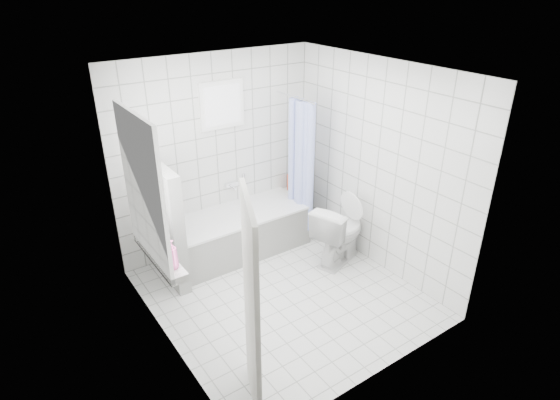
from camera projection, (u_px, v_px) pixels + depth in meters
ground at (283, 294)px, 5.54m from camera, size 3.00×3.00×0.00m
ceiling at (283, 71)px, 4.40m from camera, size 3.00×3.00×0.00m
wall_back at (217, 155)px, 6.08m from camera, size 2.80×0.02×2.60m
wall_front at (387, 260)px, 3.86m from camera, size 2.80×0.02×2.60m
wall_left at (157, 233)px, 4.26m from camera, size 0.02×3.00×2.60m
wall_right at (377, 167)px, 5.69m from camera, size 0.02×3.00×2.60m
window_left at (146, 191)px, 4.37m from camera, size 0.01×0.90×1.40m
window_back at (223, 105)px, 5.81m from camera, size 0.50×0.01×0.50m
window_sill at (160, 256)px, 4.72m from camera, size 0.18×1.02×0.08m
door at (251, 312)px, 3.73m from camera, size 0.37×0.75×2.00m
bathtub at (239, 232)px, 6.28m from camera, size 1.89×0.77×0.58m
partition_wall at (166, 225)px, 5.53m from camera, size 0.15×0.85×1.50m
tiled_ledge at (292, 206)px, 7.02m from camera, size 0.40×0.24×0.55m
toilet at (339, 233)px, 6.03m from camera, size 0.92×0.70×0.83m
curtain_rod at (295, 97)px, 5.96m from camera, size 0.02×0.80×0.02m
shower_curtain at (300, 166)px, 6.26m from camera, size 0.14×0.48×1.78m
tub_faucet at (231, 184)px, 6.33m from camera, size 0.18×0.06×0.06m
sill_bottles at (160, 243)px, 4.62m from camera, size 0.18×0.77×0.31m
ledge_bottles at (293, 182)px, 6.82m from camera, size 0.19×0.18×0.27m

